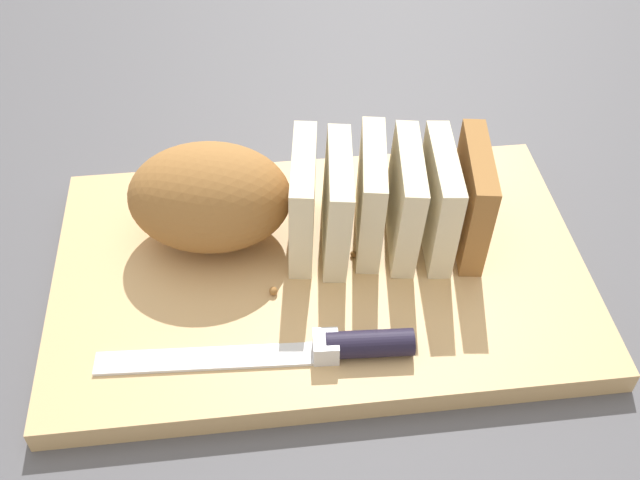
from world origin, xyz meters
name	(u,v)px	position (x,y,z in m)	size (l,w,h in m)	color
ground_plane	(320,280)	(0.00, 0.00, 0.00)	(3.00, 3.00, 0.00)	#4C4C51
cutting_board	(320,272)	(0.00, 0.00, 0.01)	(0.47, 0.29, 0.02)	tan
bread_loaf	(290,198)	(-0.02, 0.04, 0.07)	(0.32, 0.14, 0.10)	#996633
bread_knife	(328,347)	(-0.01, -0.10, 0.03)	(0.25, 0.04, 0.02)	silver
crumb_near_knife	(273,291)	(-0.04, -0.03, 0.03)	(0.01, 0.01, 0.01)	#996633
crumb_near_loaf	(353,254)	(0.03, 0.01, 0.02)	(0.01, 0.01, 0.01)	#996633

